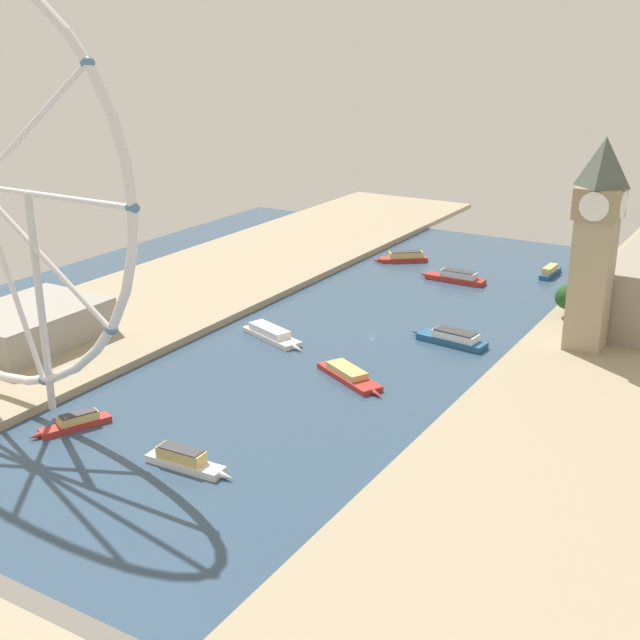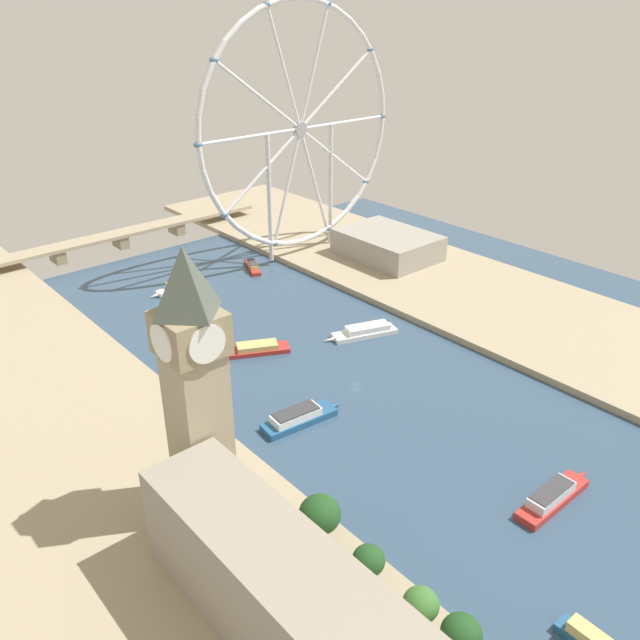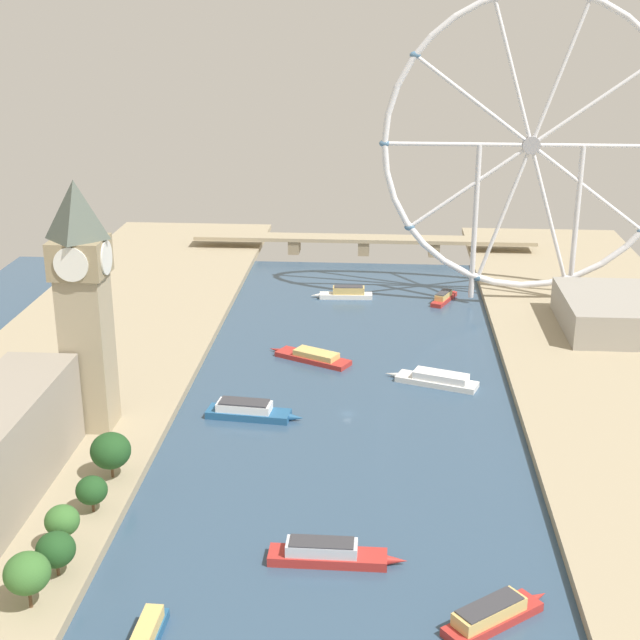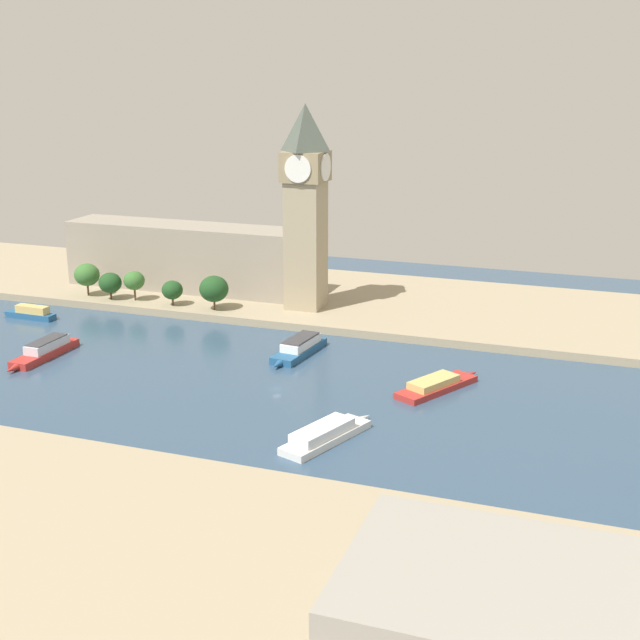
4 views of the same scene
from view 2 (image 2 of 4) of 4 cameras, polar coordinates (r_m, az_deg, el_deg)
The scene contains 15 objects.
ground_plane at distance 256.41m, azimuth 3.20°, elevation -5.71°, with size 375.86×375.86×0.00m, color #334C66.
riverbank_left at distance 211.04m, azimuth -18.15°, elevation -14.93°, with size 90.00×520.00×3.00m, color tan.
riverbank_right at distance 327.61m, azimuth 16.31°, elevation 1.06°, with size 90.00×520.00×3.00m, color tan.
clock_tower at distance 177.19m, azimuth -11.00°, elevation -5.32°, with size 17.14×17.14×80.09m.
parliament_block at distance 152.43m, azimuth -1.08°, elevation -25.29°, with size 22.00×105.50×27.99m, color gray.
tree_row_embankment at distance 167.91m, azimuth 7.17°, elevation -22.21°, with size 12.58×71.23×13.81m.
ferris_wheel at distance 364.14m, azimuth -1.76°, elevation 16.46°, with size 132.62×3.20×135.63m.
riverside_hall at distance 374.27m, azimuth 6.00°, elevation 6.65°, with size 40.08×54.27×14.02m, color gray.
river_bridge at distance 413.71m, azimuth -17.30°, elevation 7.14°, with size 187.86×13.62×9.36m.
tour_boat_0 at distance 233.36m, azimuth -1.86°, elevation -8.60°, with size 33.42×11.23×5.85m.
tour_boat_1 at distance 344.45m, azimuth -12.40°, elevation 2.98°, with size 29.13×6.95×5.89m.
tour_boat_3 at distance 213.27m, azimuth 19.93°, elevation -14.45°, with size 34.94×7.42×5.85m.
tour_boat_4 at distance 365.24m, azimuth -6.01°, elevation 4.78°, with size 13.52×25.41×4.97m.
tour_boat_6 at distance 278.54m, azimuth -5.87°, elevation -2.58°, with size 34.10×21.61×4.19m.
tour_boat_7 at distance 291.55m, azimuth 3.99°, elevation -1.01°, with size 34.57×17.81×4.83m.
Camera 2 is at (-152.50, -154.05, 136.97)m, focal length 36.17 mm.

